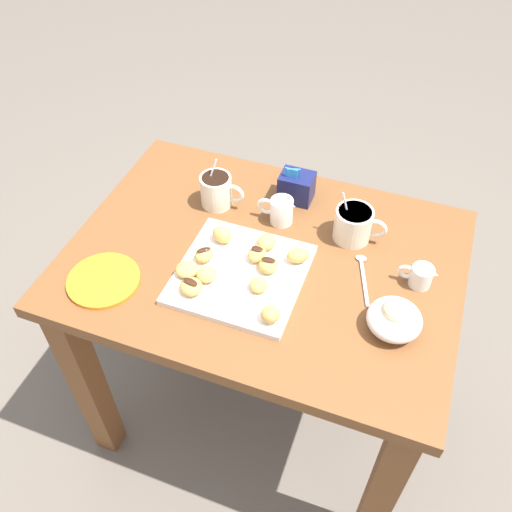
{
  "coord_description": "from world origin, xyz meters",
  "views": [
    {
      "loc": [
        0.31,
        -0.89,
        1.75
      ],
      "look_at": [
        -0.01,
        -0.03,
        0.78
      ],
      "focal_mm": 38.45,
      "sensor_mm": 36.0,
      "label": 1
    }
  ],
  "objects_px": {
    "beignet_7": "(267,242)",
    "ice_cream_bowl": "(395,318)",
    "pastry_plate_square": "(241,274)",
    "chocolate_sauce_pitcher": "(421,275)",
    "beignet_8": "(268,265)",
    "beignet_10": "(187,269)",
    "coffee_mug_cream_right": "(354,224)",
    "coffee_mug_cream_left": "(217,190)",
    "beignet_3": "(298,255)",
    "cream_pitcher_white": "(280,210)",
    "beignet_4": "(204,255)",
    "beignet_0": "(191,287)",
    "beignet_1": "(257,254)",
    "beignet_5": "(259,285)",
    "beignet_6": "(207,275)",
    "beignet_2": "(221,236)",
    "beignet_9": "(270,314)",
    "sugar_caddy": "(296,187)",
    "dining_table": "(263,296)",
    "saucer_orange_left": "(104,280)"
  },
  "relations": [
    {
      "from": "beignet_4",
      "to": "beignet_10",
      "type": "height_order",
      "value": "beignet_4"
    },
    {
      "from": "pastry_plate_square",
      "to": "chocolate_sauce_pitcher",
      "type": "relative_size",
      "value": 3.22
    },
    {
      "from": "beignet_10",
      "to": "beignet_9",
      "type": "bearing_deg",
      "value": -14.67
    },
    {
      "from": "beignet_2",
      "to": "beignet_4",
      "type": "distance_m",
      "value": 0.07
    },
    {
      "from": "chocolate_sauce_pitcher",
      "to": "beignet_10",
      "type": "bearing_deg",
      "value": -161.64
    },
    {
      "from": "beignet_1",
      "to": "saucer_orange_left",
      "type": "bearing_deg",
      "value": -150.4
    },
    {
      "from": "beignet_8",
      "to": "beignet_2",
      "type": "bearing_deg",
      "value": 160.56
    },
    {
      "from": "coffee_mug_cream_right",
      "to": "beignet_1",
      "type": "height_order",
      "value": "coffee_mug_cream_right"
    },
    {
      "from": "cream_pitcher_white",
      "to": "beignet_0",
      "type": "height_order",
      "value": "cream_pitcher_white"
    },
    {
      "from": "coffee_mug_cream_left",
      "to": "beignet_6",
      "type": "distance_m",
      "value": 0.29
    },
    {
      "from": "beignet_5",
      "to": "beignet_6",
      "type": "height_order",
      "value": "same"
    },
    {
      "from": "beignet_3",
      "to": "beignet_7",
      "type": "xyz_separation_m",
      "value": [
        -0.09,
        0.02,
        -0.0
      ]
    },
    {
      "from": "coffee_mug_cream_left",
      "to": "beignet_0",
      "type": "relative_size",
      "value": 2.53
    },
    {
      "from": "sugar_caddy",
      "to": "beignet_7",
      "type": "height_order",
      "value": "sugar_caddy"
    },
    {
      "from": "beignet_3",
      "to": "beignet_8",
      "type": "distance_m",
      "value": 0.08
    },
    {
      "from": "beignet_4",
      "to": "beignet_5",
      "type": "bearing_deg",
      "value": -15.03
    },
    {
      "from": "coffee_mug_cream_left",
      "to": "dining_table",
      "type": "bearing_deg",
      "value": -37.37
    },
    {
      "from": "beignet_0",
      "to": "beignet_9",
      "type": "relative_size",
      "value": 1.26
    },
    {
      "from": "beignet_9",
      "to": "pastry_plate_square",
      "type": "bearing_deg",
      "value": 136.09
    },
    {
      "from": "beignet_10",
      "to": "cream_pitcher_white",
      "type": "bearing_deg",
      "value": 62.07
    },
    {
      "from": "beignet_5",
      "to": "beignet_6",
      "type": "relative_size",
      "value": 0.92
    },
    {
      "from": "beignet_2",
      "to": "beignet_4",
      "type": "height_order",
      "value": "beignet_2"
    },
    {
      "from": "coffee_mug_cream_right",
      "to": "beignet_9",
      "type": "xyz_separation_m",
      "value": [
        -0.11,
        -0.33,
        -0.01
      ]
    },
    {
      "from": "beignet_3",
      "to": "beignet_10",
      "type": "relative_size",
      "value": 1.0
    },
    {
      "from": "beignet_1",
      "to": "beignet_10",
      "type": "distance_m",
      "value": 0.17
    },
    {
      "from": "beignet_8",
      "to": "beignet_10",
      "type": "xyz_separation_m",
      "value": [
        -0.18,
        -0.08,
        -0.0
      ]
    },
    {
      "from": "pastry_plate_square",
      "to": "sugar_caddy",
      "type": "relative_size",
      "value": 2.8
    },
    {
      "from": "beignet_7",
      "to": "ice_cream_bowl",
      "type": "bearing_deg",
      "value": -21.04
    },
    {
      "from": "beignet_4",
      "to": "coffee_mug_cream_left",
      "type": "bearing_deg",
      "value": 105.07
    },
    {
      "from": "ice_cream_bowl",
      "to": "sugar_caddy",
      "type": "bearing_deg",
      "value": 133.74
    },
    {
      "from": "beignet_2",
      "to": "beignet_10",
      "type": "xyz_separation_m",
      "value": [
        -0.03,
        -0.13,
        -0.01
      ]
    },
    {
      "from": "sugar_caddy",
      "to": "beignet_1",
      "type": "distance_m",
      "value": 0.27
    },
    {
      "from": "beignet_3",
      "to": "coffee_mug_cream_left",
      "type": "bearing_deg",
      "value": 152.84
    },
    {
      "from": "cream_pitcher_white",
      "to": "chocolate_sauce_pitcher",
      "type": "height_order",
      "value": "cream_pitcher_white"
    },
    {
      "from": "sugar_caddy",
      "to": "pastry_plate_square",
      "type": "bearing_deg",
      "value": -96.65
    },
    {
      "from": "beignet_2",
      "to": "beignet_8",
      "type": "xyz_separation_m",
      "value": [
        0.14,
        -0.05,
        -0.0
      ]
    },
    {
      "from": "beignet_10",
      "to": "coffee_mug_cream_right",
      "type": "bearing_deg",
      "value": 39.13
    },
    {
      "from": "ice_cream_bowl",
      "to": "chocolate_sauce_pitcher",
      "type": "height_order",
      "value": "ice_cream_bowl"
    },
    {
      "from": "beignet_6",
      "to": "chocolate_sauce_pitcher",
      "type": "bearing_deg",
      "value": 20.14
    },
    {
      "from": "dining_table",
      "to": "saucer_orange_left",
      "type": "distance_m",
      "value": 0.42
    },
    {
      "from": "pastry_plate_square",
      "to": "coffee_mug_cream_right",
      "type": "distance_m",
      "value": 0.32
    },
    {
      "from": "beignet_6",
      "to": "beignet_5",
      "type": "bearing_deg",
      "value": 6.03
    },
    {
      "from": "coffee_mug_cream_left",
      "to": "beignet_3",
      "type": "bearing_deg",
      "value": -27.16
    },
    {
      "from": "coffee_mug_cream_right",
      "to": "beignet_6",
      "type": "bearing_deg",
      "value": -136.27
    },
    {
      "from": "cream_pitcher_white",
      "to": "beignet_10",
      "type": "height_order",
      "value": "cream_pitcher_white"
    },
    {
      "from": "coffee_mug_cream_right",
      "to": "coffee_mug_cream_left",
      "type": "bearing_deg",
      "value": 180.0
    },
    {
      "from": "beignet_9",
      "to": "beignet_10",
      "type": "relative_size",
      "value": 0.78
    },
    {
      "from": "saucer_orange_left",
      "to": "beignet_3",
      "type": "xyz_separation_m",
      "value": [
        0.42,
        0.21,
        0.03
      ]
    },
    {
      "from": "chocolate_sauce_pitcher",
      "to": "beignet_8",
      "type": "xyz_separation_m",
      "value": [
        -0.34,
        -0.1,
        0.0
      ]
    },
    {
      "from": "beignet_0",
      "to": "beignet_8",
      "type": "distance_m",
      "value": 0.19
    }
  ]
}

